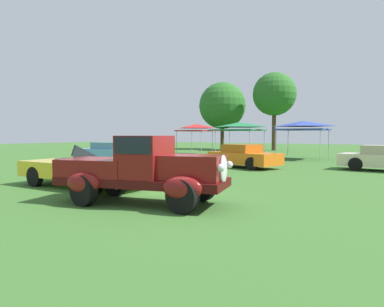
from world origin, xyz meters
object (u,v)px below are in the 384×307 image
show_car_orange (243,156)px  feature_pickup_truck (143,169)px  show_car_skyblue (110,152)px  canopy_tent_center_field (239,126)px  neighbor_convertible (84,170)px  canopy_tent_right_field (303,125)px  spectator_near_truck (165,151)px  canopy_tent_left_field (196,127)px

show_car_orange → feature_pickup_truck: bearing=-80.7°
feature_pickup_truck → show_car_skyblue: bearing=139.1°
canopy_tent_center_field → neighbor_convertible: bearing=-83.2°
canopy_tent_center_field → canopy_tent_right_field: size_ratio=1.03×
neighbor_convertible → canopy_tent_right_field: (2.86, 16.94, 1.84)m
show_car_orange → canopy_tent_center_field: (-3.75, 7.76, 1.83)m
canopy_tent_center_field → canopy_tent_right_field: bearing=2.4°
feature_pickup_truck → canopy_tent_center_field: canopy_tent_center_field is taller
show_car_skyblue → show_car_orange: bearing=1.7°
feature_pickup_truck → neighbor_convertible: feature_pickup_truck is taller
show_car_skyblue → spectator_near_truck: bearing=-23.6°
feature_pickup_truck → neighbor_convertible: (-3.38, 1.02, -0.29)m
spectator_near_truck → canopy_tent_right_field: size_ratio=0.52×
show_car_orange → spectator_near_truck: spectator_near_truck is taller
show_car_orange → canopy_tent_center_field: 8.81m
feature_pickup_truck → show_car_skyblue: 14.82m
canopy_tent_right_field → spectator_near_truck: bearing=-108.8°
feature_pickup_truck → canopy_tent_left_field: (-10.28, 19.38, 1.56)m
neighbor_convertible → show_car_orange: neighbor_convertible is taller
feature_pickup_truck → show_car_skyblue: size_ratio=1.02×
canopy_tent_left_field → canopy_tent_center_field: size_ratio=0.84×
canopy_tent_right_field → canopy_tent_center_field: bearing=-177.6°
show_car_skyblue → canopy_tent_left_field: canopy_tent_left_field is taller
show_car_skyblue → canopy_tent_center_field: (5.81, 8.05, 1.83)m
spectator_near_truck → neighbor_convertible: bearing=-80.3°
canopy_tent_right_field → show_car_orange: bearing=-97.9°
canopy_tent_left_field → feature_pickup_truck: bearing=-62.1°
show_car_skyblue → neighbor_convertible: bearing=-48.1°
spectator_near_truck → canopy_tent_center_field: size_ratio=0.50×
canopy_tent_right_field → canopy_tent_left_field: bearing=171.7°
spectator_near_truck → canopy_tent_right_field: canopy_tent_right_field is taller
show_car_orange → canopy_tent_right_field: canopy_tent_right_field is taller
spectator_near_truck → canopy_tent_left_field: canopy_tent_left_field is taller
spectator_near_truck → canopy_tent_left_field: 14.06m
feature_pickup_truck → show_car_orange: feature_pickup_truck is taller
canopy_tent_center_field → canopy_tent_left_field: bearing=161.6°
feature_pickup_truck → canopy_tent_left_field: bearing=117.9°
show_car_skyblue → show_car_orange: (9.56, 0.29, -0.00)m
feature_pickup_truck → canopy_tent_right_field: 18.03m
canopy_tent_center_field → spectator_near_truck: bearing=-84.7°
feature_pickup_truck → spectator_near_truck: 8.01m
canopy_tent_left_field → neighbor_convertible: bearing=-69.4°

